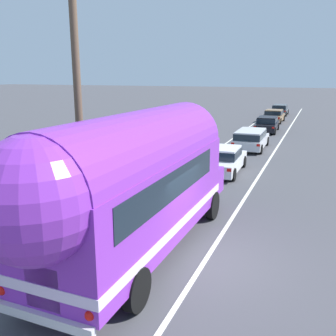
# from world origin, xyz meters

# --- Properties ---
(ground_plane) EXTENTS (300.00, 300.00, 0.00)m
(ground_plane) POSITION_xyz_m (0.00, 0.00, 0.00)
(ground_plane) COLOR #424247
(lane_markings) EXTENTS (3.92, 80.00, 0.01)m
(lane_markings) POSITION_xyz_m (-1.75, 12.00, 0.00)
(lane_markings) COLOR silver
(lane_markings) RESTS_ON ground
(utility_pole) EXTENTS (1.80, 0.24, 8.50)m
(utility_pole) POSITION_xyz_m (-4.46, 0.75, 4.42)
(utility_pole) COLOR brown
(utility_pole) RESTS_ON ground
(painted_bus) EXTENTS (2.70, 10.48, 4.12)m
(painted_bus) POSITION_xyz_m (-1.91, -0.69, 2.31)
(painted_bus) COLOR purple
(painted_bus) RESTS_ON ground
(car_lead) EXTENTS (2.06, 4.49, 1.37)m
(car_lead) POSITION_xyz_m (-1.96, 9.85, 0.73)
(car_lead) COLOR white
(car_lead) RESTS_ON ground
(car_second) EXTENTS (2.03, 4.72, 1.37)m
(car_second) POSITION_xyz_m (-1.67, 16.83, 0.79)
(car_second) COLOR silver
(car_second) RESTS_ON ground
(car_third) EXTENTS (1.96, 4.78, 1.37)m
(car_third) POSITION_xyz_m (-1.74, 25.68, 0.74)
(car_third) COLOR black
(car_third) RESTS_ON ground
(car_fourth) EXTENTS (2.07, 4.50, 1.37)m
(car_fourth) POSITION_xyz_m (-2.00, 33.14, 0.73)
(car_fourth) COLOR olive
(car_fourth) RESTS_ON ground
(car_fifth) EXTENTS (1.92, 4.35, 1.37)m
(car_fifth) POSITION_xyz_m (-2.13, 40.91, 0.78)
(car_fifth) COLOR #474C51
(car_fifth) RESTS_ON ground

